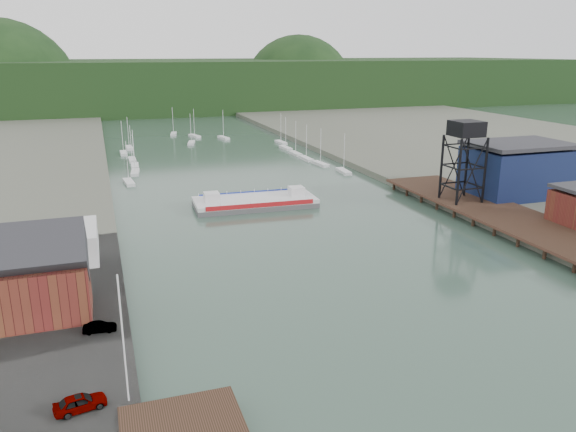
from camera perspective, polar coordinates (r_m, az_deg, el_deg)
ground at (r=57.76m, az=21.71°, el=-17.72°), size 600.00×600.00×0.00m
west_quay at (r=63.46m, az=-22.85°, el=-13.72°), size 16.00×80.00×1.60m
east_pier at (r=110.69m, az=21.77°, el=-0.16°), size 14.00×70.00×2.45m
harbor_building at (r=70.48m, az=-24.47°, el=-6.09°), size 12.20×8.20×8.90m
white_shed at (r=90.19m, az=-24.47°, el=-2.81°), size 18.00×12.00×4.50m
flagpole at (r=51.09m, az=-16.40°, el=-11.96°), size 0.16×0.16×12.00m
lift_tower at (r=116.66m, az=17.64°, el=7.98°), size 6.50×6.50×16.00m
blue_shed at (r=128.86m, az=22.22°, el=4.39°), size 20.50×14.50×11.30m
marina_sailboats at (r=179.57m, az=-7.66°, el=6.39°), size 57.71×92.65×0.90m
distant_hills at (r=338.51m, az=-13.94°, el=12.46°), size 500.00×120.00×80.00m
chain_ferry at (r=117.25m, az=-3.37°, el=1.47°), size 25.48×11.17×3.61m
car_west_a at (r=53.77m, az=-20.37°, el=-17.32°), size 4.69×2.65×1.50m
car_west_b at (r=66.05m, az=-18.59°, el=-10.66°), size 3.64×1.53×1.17m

